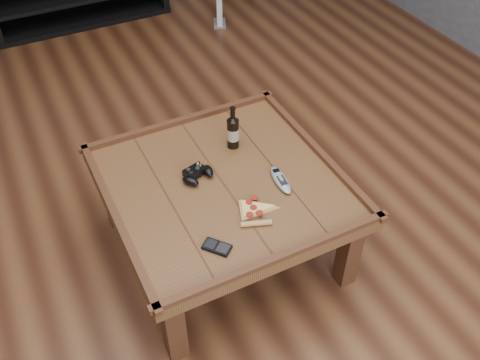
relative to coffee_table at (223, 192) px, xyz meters
name	(u,v)px	position (x,y,z in m)	size (l,w,h in m)	color
ground	(225,248)	(0.00, 0.00, -0.39)	(6.00, 6.00, 0.00)	#3F1F12
baseboard	(74,2)	(0.00, 2.99, -0.34)	(5.00, 0.02, 0.10)	silver
coffee_table	(223,192)	(0.00, 0.00, 0.00)	(1.03, 1.03, 0.48)	#4F2B16
beer_bottle	(233,131)	(0.15, 0.20, 0.15)	(0.06, 0.06, 0.22)	black
game_controller	(197,174)	(-0.09, 0.08, 0.08)	(0.16, 0.13, 0.04)	black
pizza_slice	(254,211)	(0.04, -0.22, 0.07)	(0.21, 0.26, 0.02)	tan
smartphone	(217,247)	(-0.18, -0.33, 0.07)	(0.12, 0.12, 0.01)	black
remote_control	(281,180)	(0.23, -0.11, 0.07)	(0.08, 0.19, 0.03)	gray
game_console	(219,13)	(0.98, 2.15, -0.29)	(0.16, 0.20, 0.22)	gray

